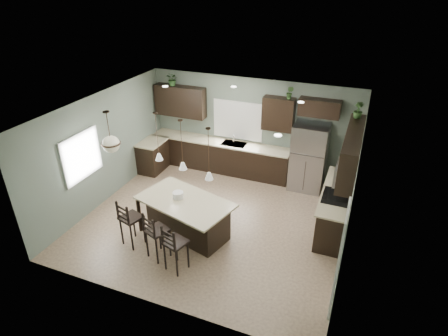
% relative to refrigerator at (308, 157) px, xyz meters
% --- Properties ---
extents(ground, '(6.00, 6.00, 0.00)m').
position_rel_refrigerator_xyz_m(ground, '(-1.75, -2.37, -0.93)').
color(ground, '#9E8466').
rests_on(ground, ground).
extents(pantry_door, '(0.04, 0.82, 2.04)m').
position_rel_refrigerator_xyz_m(pantry_door, '(1.22, -3.92, 0.09)').
color(pantry_door, white).
rests_on(pantry_door, ground).
extents(window_back, '(1.35, 0.02, 1.00)m').
position_rel_refrigerator_xyz_m(window_back, '(-2.15, 0.37, 0.62)').
color(window_back, white).
rests_on(window_back, room_shell).
extents(window_left, '(0.02, 1.10, 1.00)m').
position_rel_refrigerator_xyz_m(window_left, '(-4.74, -3.17, 0.62)').
color(window_left, white).
rests_on(window_left, room_shell).
extents(left_return_cabs, '(0.60, 0.90, 0.90)m').
position_rel_refrigerator_xyz_m(left_return_cabs, '(-4.45, -0.67, -0.48)').
color(left_return_cabs, black).
rests_on(left_return_cabs, ground).
extents(left_return_countertop, '(0.66, 0.96, 0.04)m').
position_rel_refrigerator_xyz_m(left_return_countertop, '(-4.43, -0.67, -0.01)').
color(left_return_countertop, beige).
rests_on(left_return_countertop, left_return_cabs).
extents(back_lower_cabs, '(4.20, 0.60, 0.90)m').
position_rel_refrigerator_xyz_m(back_lower_cabs, '(-2.60, 0.08, -0.48)').
color(back_lower_cabs, black).
rests_on(back_lower_cabs, ground).
extents(back_countertop, '(4.20, 0.66, 0.04)m').
position_rel_refrigerator_xyz_m(back_countertop, '(-2.60, 0.06, -0.01)').
color(back_countertop, beige).
rests_on(back_countertop, back_lower_cabs).
extents(sink_inset, '(0.70, 0.45, 0.01)m').
position_rel_refrigerator_xyz_m(sink_inset, '(-2.15, 0.06, 0.01)').
color(sink_inset, gray).
rests_on(sink_inset, back_countertop).
extents(faucet, '(0.02, 0.02, 0.28)m').
position_rel_refrigerator_xyz_m(faucet, '(-2.15, 0.03, 0.16)').
color(faucet, silver).
rests_on(faucet, back_countertop).
extents(back_upper_left, '(1.55, 0.34, 0.90)m').
position_rel_refrigerator_xyz_m(back_upper_left, '(-3.90, 0.21, 1.02)').
color(back_upper_left, black).
rests_on(back_upper_left, room_shell).
extents(back_upper_right, '(0.85, 0.34, 0.90)m').
position_rel_refrigerator_xyz_m(back_upper_right, '(-0.95, 0.21, 1.02)').
color(back_upper_right, black).
rests_on(back_upper_right, room_shell).
extents(fridge_header, '(1.05, 0.34, 0.45)m').
position_rel_refrigerator_xyz_m(fridge_header, '(0.10, 0.21, 1.32)').
color(fridge_header, black).
rests_on(fridge_header, room_shell).
extents(right_lower_cabs, '(0.60, 2.35, 0.90)m').
position_rel_refrigerator_xyz_m(right_lower_cabs, '(0.95, -1.49, -0.48)').
color(right_lower_cabs, black).
rests_on(right_lower_cabs, ground).
extents(right_countertop, '(0.66, 2.35, 0.04)m').
position_rel_refrigerator_xyz_m(right_countertop, '(0.93, -1.49, -0.01)').
color(right_countertop, beige).
rests_on(right_countertop, right_lower_cabs).
extents(cooktop, '(0.58, 0.75, 0.02)m').
position_rel_refrigerator_xyz_m(cooktop, '(0.93, -1.77, 0.02)').
color(cooktop, black).
rests_on(cooktop, right_countertop).
extents(wall_oven_front, '(0.01, 0.72, 0.60)m').
position_rel_refrigerator_xyz_m(wall_oven_front, '(0.64, -1.77, -0.48)').
color(wall_oven_front, gray).
rests_on(wall_oven_front, right_lower_cabs).
extents(right_upper_cabs, '(0.34, 2.35, 0.90)m').
position_rel_refrigerator_xyz_m(right_upper_cabs, '(1.08, -1.49, 1.02)').
color(right_upper_cabs, black).
rests_on(right_upper_cabs, room_shell).
extents(microwave, '(0.40, 0.75, 0.40)m').
position_rel_refrigerator_xyz_m(microwave, '(1.03, -1.77, 0.62)').
color(microwave, gray).
rests_on(microwave, right_upper_cabs).
extents(refrigerator, '(0.90, 0.74, 1.85)m').
position_rel_refrigerator_xyz_m(refrigerator, '(0.00, 0.00, 0.00)').
color(refrigerator, '#9899A0').
rests_on(refrigerator, ground).
extents(kitchen_island, '(2.30, 1.68, 0.92)m').
position_rel_refrigerator_xyz_m(kitchen_island, '(-2.11, -3.12, -0.46)').
color(kitchen_island, black).
rests_on(kitchen_island, ground).
extents(serving_dish, '(0.24, 0.24, 0.14)m').
position_rel_refrigerator_xyz_m(serving_dish, '(-2.30, -3.06, 0.07)').
color(serving_dish, silver).
rests_on(serving_dish, kitchen_island).
extents(bar_stool_left, '(0.52, 0.52, 1.13)m').
position_rel_refrigerator_xyz_m(bar_stool_left, '(-3.05, -3.81, -0.36)').
color(bar_stool_left, black).
rests_on(bar_stool_left, ground).
extents(bar_stool_center, '(0.54, 0.54, 1.11)m').
position_rel_refrigerator_xyz_m(bar_stool_center, '(-2.32, -3.98, -0.37)').
color(bar_stool_center, black).
rests_on(bar_stool_center, ground).
extents(bar_stool_right, '(0.50, 0.50, 1.09)m').
position_rel_refrigerator_xyz_m(bar_stool_right, '(-1.79, -4.16, -0.38)').
color(bar_stool_right, black).
rests_on(bar_stool_right, ground).
extents(pendant_left, '(0.17, 0.17, 1.10)m').
position_rel_refrigerator_xyz_m(pendant_left, '(-2.78, -2.93, 1.32)').
color(pendant_left, white).
rests_on(pendant_left, room_shell).
extents(pendant_center, '(0.17, 0.17, 1.10)m').
position_rel_refrigerator_xyz_m(pendant_center, '(-2.11, -3.12, 1.32)').
color(pendant_center, white).
rests_on(pendant_center, room_shell).
extents(pendant_right, '(0.17, 0.17, 1.10)m').
position_rel_refrigerator_xyz_m(pendant_right, '(-1.43, -3.31, 1.32)').
color(pendant_right, white).
rests_on(pendant_right, room_shell).
extents(chandelier, '(0.42, 0.42, 0.94)m').
position_rel_refrigerator_xyz_m(chandelier, '(-3.75, -3.25, 1.41)').
color(chandelier, beige).
rests_on(chandelier, room_shell).
extents(plant_back_left, '(0.41, 0.38, 0.38)m').
position_rel_refrigerator_xyz_m(plant_back_left, '(-4.09, 0.18, 1.66)').
color(plant_back_left, '#294E22').
rests_on(plant_back_left, back_upper_left).
extents(plant_back_right, '(0.22, 0.19, 0.34)m').
position_rel_refrigerator_xyz_m(plant_back_right, '(-0.68, 0.18, 1.65)').
color(plant_back_right, '#2F5023').
rests_on(plant_back_right, back_upper_right).
extents(plant_right_wall, '(0.26, 0.26, 0.37)m').
position_rel_refrigerator_xyz_m(plant_right_wall, '(1.05, -0.63, 1.66)').
color(plant_right_wall, '#315424').
rests_on(plant_right_wall, right_upper_cabs).
extents(room_shell, '(6.00, 6.00, 6.00)m').
position_rel_refrigerator_xyz_m(room_shell, '(-1.75, -2.37, 0.77)').
color(room_shell, slate).
rests_on(room_shell, ground).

